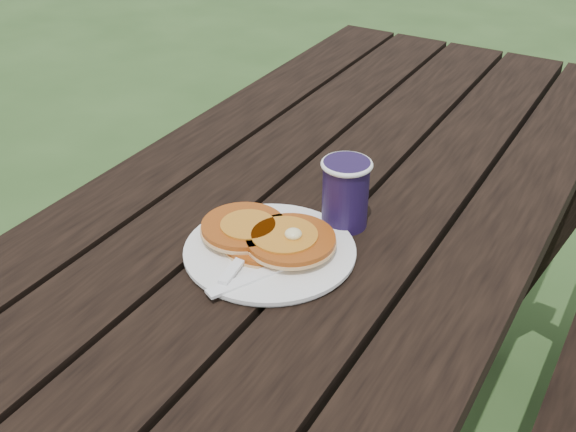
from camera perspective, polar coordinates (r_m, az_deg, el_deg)
The scene contains 6 objects.
picnic_table at distance 1.46m, azimuth 1.81°, elevation -11.55°, with size 1.36×1.80×0.75m.
plate at distance 1.09m, azimuth -1.44°, elevation -2.83°, with size 0.25×0.25×0.01m, color white.
pancake_stack at distance 1.09m, azimuth -1.58°, elevation -1.57°, with size 0.21×0.14×0.04m.
knife at distance 1.03m, azimuth -1.93°, elevation -4.53°, with size 0.02×0.18×0.01m, color white.
fork at distance 1.05m, azimuth -3.87°, elevation -3.60°, with size 0.03×0.16×0.01m, color white, non-canonical shape.
coffee_cup at distance 1.13m, azimuth 4.57°, elevation 2.07°, with size 0.08×0.08×0.11m.
Camera 1 is at (0.49, -0.94, 1.38)m, focal length 45.00 mm.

